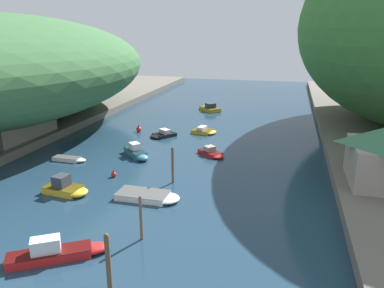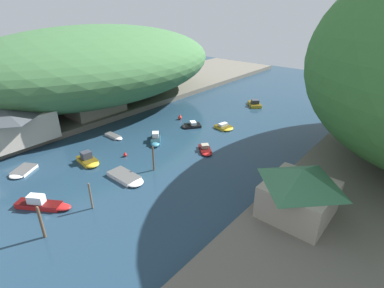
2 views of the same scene
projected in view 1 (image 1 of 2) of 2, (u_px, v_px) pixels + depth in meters
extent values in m
plane|color=#1E384C|center=(177.00, 152.00, 42.11)|extent=(130.00, 130.00, 0.00)
cube|color=gray|center=(11.00, 126.00, 44.18)|extent=(5.74, 9.68, 2.83)
pyramid|color=brown|center=(9.00, 108.00, 43.57)|extent=(6.20, 10.46, 1.30)
cube|color=gold|center=(203.00, 131.00, 50.12)|extent=(2.85, 2.61, 0.40)
ellipsoid|color=gold|center=(211.00, 132.00, 49.60)|extent=(1.62, 2.25, 0.40)
cube|color=#4C3E0E|center=(203.00, 130.00, 50.06)|extent=(2.90, 2.66, 0.03)
cube|color=silver|center=(202.00, 128.00, 50.03)|extent=(1.15, 1.65, 0.46)
cube|color=gold|center=(210.00, 109.00, 63.65)|extent=(4.06, 4.13, 0.55)
ellipsoid|color=gold|center=(205.00, 107.00, 65.19)|extent=(2.73, 2.72, 0.55)
cube|color=#4C3E0E|center=(210.00, 108.00, 63.57)|extent=(4.14, 4.21, 0.03)
cube|color=#333842|center=(211.00, 105.00, 63.36)|extent=(1.97, 1.96, 0.79)
cube|color=gold|center=(63.00, 190.00, 31.62)|extent=(3.30, 2.16, 0.57)
ellipsoid|color=gold|center=(78.00, 192.00, 31.07)|extent=(1.75, 1.87, 0.57)
cube|color=#4C3E0E|center=(63.00, 186.00, 31.53)|extent=(3.36, 2.20, 0.03)
cube|color=#333842|center=(61.00, 181.00, 31.43)|extent=(1.23, 1.37, 0.99)
cube|color=red|center=(50.00, 256.00, 22.41)|extent=(4.74, 3.66, 0.55)
ellipsoid|color=red|center=(91.00, 249.00, 23.10)|extent=(2.68, 2.33, 0.55)
cube|color=#450A0A|center=(49.00, 251.00, 22.32)|extent=(4.83, 3.73, 0.03)
cube|color=silver|center=(46.00, 245.00, 22.15)|extent=(1.90, 1.67, 0.92)
cube|color=teal|center=(135.00, 153.00, 41.01)|extent=(3.49, 3.50, 0.65)
ellipsoid|color=teal|center=(142.00, 157.00, 39.53)|extent=(2.18, 2.19, 0.65)
cube|color=#132A33|center=(135.00, 150.00, 40.91)|extent=(3.56, 3.57, 0.03)
cube|color=silver|center=(135.00, 146.00, 40.89)|extent=(1.56, 1.56, 0.76)
cube|color=red|center=(210.00, 153.00, 41.33)|extent=(3.03, 2.92, 0.38)
ellipsoid|color=red|center=(218.00, 156.00, 40.25)|extent=(1.96, 1.97, 0.38)
cube|color=#450A0A|center=(210.00, 151.00, 41.27)|extent=(3.10, 2.98, 0.03)
cube|color=#9E937F|center=(210.00, 149.00, 41.25)|extent=(1.41, 1.42, 0.58)
cube|color=white|center=(67.00, 159.00, 39.45)|extent=(2.90, 1.14, 0.36)
ellipsoid|color=white|center=(79.00, 160.00, 39.09)|extent=(1.46, 1.06, 0.36)
cube|color=#525252|center=(67.00, 157.00, 39.39)|extent=(2.96, 1.16, 0.03)
cube|color=black|center=(164.00, 135.00, 48.49)|extent=(3.13, 3.29, 0.36)
ellipsoid|color=black|center=(156.00, 137.00, 47.68)|extent=(2.28, 2.16, 0.36)
cube|color=black|center=(164.00, 133.00, 48.43)|extent=(3.19, 3.35, 0.03)
cube|color=silver|center=(165.00, 131.00, 48.40)|extent=(1.65, 1.55, 0.56)
cube|color=white|center=(143.00, 195.00, 30.63)|extent=(4.18, 2.21, 0.47)
ellipsoid|color=white|center=(167.00, 198.00, 30.11)|extent=(2.10, 2.08, 0.47)
cube|color=#525252|center=(143.00, 193.00, 30.56)|extent=(4.26, 2.26, 0.03)
cylinder|color=brown|center=(108.00, 265.00, 19.23)|extent=(0.27, 0.27, 3.31)
sphere|color=brown|center=(106.00, 235.00, 18.73)|extent=(0.25, 0.25, 0.25)
cylinder|color=brown|center=(141.00, 219.00, 24.23)|extent=(0.20, 0.20, 3.00)
sphere|color=brown|center=(140.00, 197.00, 23.78)|extent=(0.18, 0.18, 0.18)
cylinder|color=brown|center=(173.00, 166.00, 33.30)|extent=(0.23, 0.23, 3.24)
sphere|color=brown|center=(172.00, 148.00, 32.81)|extent=(0.20, 0.20, 0.20)
sphere|color=red|center=(114.00, 174.00, 35.05)|extent=(0.50, 0.50, 0.50)
cone|color=red|center=(113.00, 171.00, 34.94)|extent=(0.25, 0.25, 0.25)
sphere|color=red|center=(139.00, 129.00, 50.51)|extent=(0.68, 0.68, 0.68)
cone|color=red|center=(139.00, 126.00, 50.36)|extent=(0.34, 0.34, 0.34)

